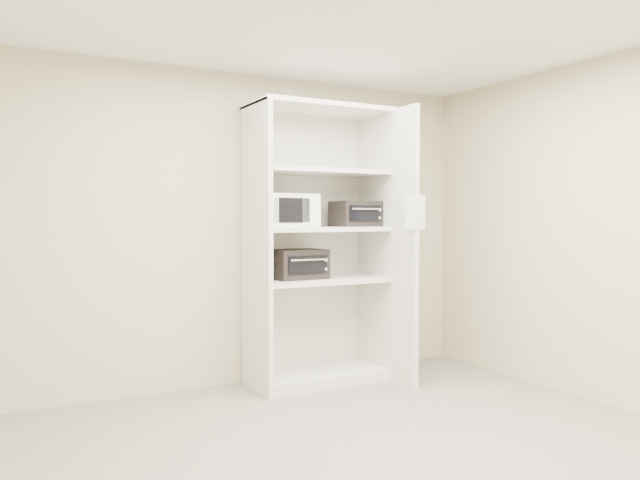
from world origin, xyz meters
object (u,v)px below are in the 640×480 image
microwave (286,211)px  toaster_oven_upper (355,214)px  toaster_oven_lower (297,264)px  shelving_unit (323,254)px

microwave → toaster_oven_upper: 0.68m
toaster_oven_upper → toaster_oven_lower: toaster_oven_upper is taller
toaster_oven_upper → toaster_oven_lower: size_ratio=0.87×
toaster_oven_upper → toaster_oven_lower: bearing=171.8°
shelving_unit → toaster_oven_upper: bearing=-3.4°
toaster_oven_upper → toaster_oven_lower: 0.71m
toaster_oven_lower → toaster_oven_upper: bearing=-9.2°
shelving_unit → microwave: size_ratio=5.16×
shelving_unit → toaster_oven_lower: bearing=172.0°
shelving_unit → microwave: bearing=-178.8°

